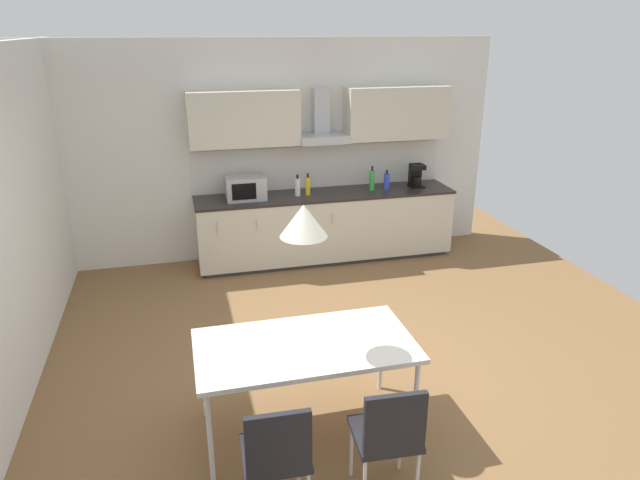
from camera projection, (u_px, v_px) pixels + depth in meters
ground_plane at (330, 375)px, 5.01m from camera, size 7.38×8.84×0.02m
wall_back at (269, 151)px, 7.24m from camera, size 5.91×0.10×2.75m
kitchen_counter at (326, 226)px, 7.38m from camera, size 3.29×0.68×0.88m
backsplash_tile at (320, 167)px, 7.42m from camera, size 3.27×0.02×0.55m
upper_wall_cabinets at (323, 116)px, 7.04m from camera, size 3.27×0.40×0.66m
microwave at (246, 188)px, 6.94m from camera, size 0.48×0.35×0.28m
coffee_maker at (416, 175)px, 7.48m from camera, size 0.18×0.19×0.30m
bottle_yellow at (308, 186)px, 7.11m from camera, size 0.07×0.07×0.28m
bottle_green at (372, 180)px, 7.31m from camera, size 0.07×0.07×0.32m
bottle_white at (298, 187)px, 7.07m from camera, size 0.07×0.07×0.27m
bottle_blue at (387, 181)px, 7.36m from camera, size 0.08×0.08×0.25m
dining_table at (305, 349)px, 4.08m from camera, size 1.56×0.83×0.74m
chair_near_right at (389, 432)px, 3.49m from camera, size 0.42×0.42×0.87m
chair_near_left at (277, 451)px, 3.33m from camera, size 0.41×0.41×0.87m
pendant_lamp at (304, 221)px, 3.74m from camera, size 0.32×0.32×0.22m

